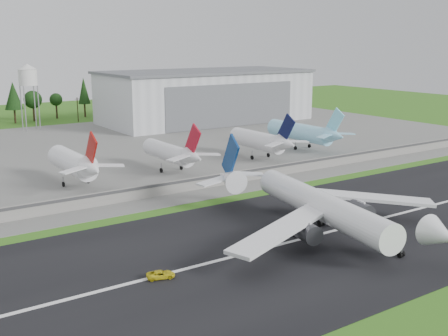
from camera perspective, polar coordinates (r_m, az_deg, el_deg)
ground at (r=108.77m, az=11.65°, el=-8.57°), size 600.00×600.00×0.00m
runway at (r=115.43m, az=8.08°, el=-7.13°), size 320.00×60.00×0.10m
runway_centerline at (r=115.41m, az=8.08°, el=-7.10°), size 220.00×1.00×0.02m
apron at (r=207.32m, az=-12.75°, el=1.60°), size 320.00×150.00×0.10m
blast_fence at (r=149.65m, az=-3.52°, el=-1.68°), size 240.00×0.61×3.50m
hangar_east at (r=279.12m, az=-1.85°, el=7.32°), size 102.00×47.00×25.20m
water_tower at (r=264.31m, az=-19.32°, el=8.91°), size 8.40×8.40×29.40m
utility_poles at (r=282.41m, az=-18.78°, el=4.13°), size 230.00×3.00×12.00m
treeline at (r=296.77m, az=-19.57°, el=4.46°), size 320.00×16.00×22.00m
main_airliner at (r=116.71m, az=10.02°, el=-4.47°), size 56.23×58.99×18.17m
ground_vehicle at (r=96.54m, az=-6.44°, el=-10.70°), size 5.24×3.47×1.34m
parked_jet_red_a at (r=158.34m, az=-14.76°, el=0.43°), size 7.36×31.29×16.94m
parked_jet_red_b at (r=170.45m, az=-5.17°, el=1.52°), size 7.36×31.29×16.49m
parked_jet_navy at (r=189.27m, az=4.00°, el=2.77°), size 7.36×31.29×16.84m
parked_jet_skyblue at (r=208.15m, az=8.28°, el=3.60°), size 7.36×37.29×16.97m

